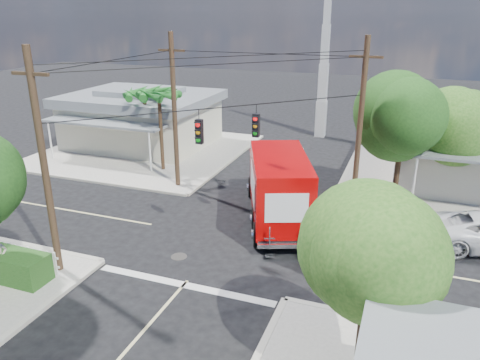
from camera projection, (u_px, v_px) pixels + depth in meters
The scene contains 15 objects.
ground at pixel (225, 237), 22.06m from camera, with size 120.00×120.00×0.00m, color black.
sidewalk_ne at pixel (461, 187), 28.04m from camera, with size 14.12×14.12×0.14m.
sidewalk_nw at pixel (146, 151), 35.17m from camera, with size 14.12×14.12×0.14m.
road_markings at pixel (213, 252), 20.76m from camera, with size 32.00×32.00×0.01m.
building_nw at pixel (142, 117), 36.18m from camera, with size 10.80×10.20×4.30m.
radio_tower at pixel (324, 68), 37.53m from camera, with size 0.80×0.80×17.00m.
tree_ne_front at pixel (404, 120), 23.99m from camera, with size 4.21×4.14×6.66m.
tree_ne_back at pixel (455, 126), 25.28m from camera, with size 3.77×3.66×5.82m.
tree_se at pixel (370, 262), 12.00m from camera, with size 3.67×3.54×5.62m.
palm_nw_front at pixel (159, 95), 29.37m from camera, with size 3.01×3.08×5.59m.
palm_nw_back at pixel (144, 95), 31.47m from camera, with size 3.01×3.08×5.19m.
utility_poles at pixel (206, 130), 22.37m from camera, with size 12.00×10.68×9.00m.
picket_fence at pixel (1, 251), 19.45m from camera, with size 5.94×0.06×1.00m.
vending_boxes at pixel (380, 196), 25.14m from camera, with size 1.90×0.50×1.10m.
delivery_truck at pixel (278, 186), 23.35m from camera, with size 5.29×8.59×3.58m.
Camera 1 is at (7.55, -18.28, 10.17)m, focal length 35.00 mm.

